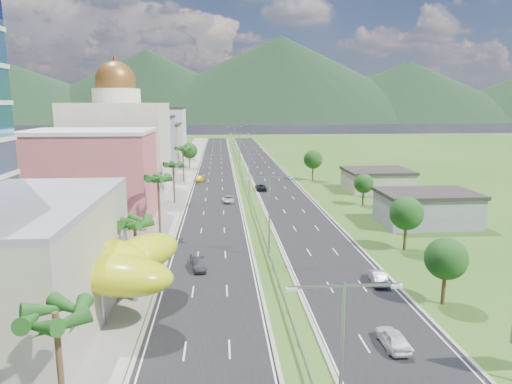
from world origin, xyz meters
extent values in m
plane|color=#2D5119|center=(0.00, 0.00, 0.00)|extent=(500.00, 500.00, 0.00)
cube|color=black|center=(-7.50, 90.00, 0.02)|extent=(11.00, 260.00, 0.04)
cube|color=black|center=(7.50, 90.00, 0.02)|extent=(11.00, 260.00, 0.04)
cube|color=gray|center=(-17.00, 90.00, 0.06)|extent=(7.00, 260.00, 0.12)
cube|color=gray|center=(0.00, 72.00, 0.62)|extent=(0.08, 216.00, 0.28)
cube|color=gray|center=(0.00, 174.00, 0.35)|extent=(0.10, 0.12, 0.70)
cylinder|color=gray|center=(0.00, -25.00, 5.50)|extent=(0.20, 0.20, 11.00)
cube|color=gray|center=(-1.44, -25.00, 10.80)|extent=(2.88, 0.12, 0.12)
cube|color=gray|center=(1.44, -25.00, 10.80)|extent=(2.88, 0.12, 0.12)
cube|color=silver|center=(-2.72, -25.00, 10.70)|extent=(0.60, 0.25, 0.18)
cube|color=silver|center=(2.72, -25.00, 10.70)|extent=(0.60, 0.25, 0.18)
cylinder|color=gray|center=(0.00, 10.00, 5.50)|extent=(0.20, 0.20, 11.00)
cube|color=gray|center=(-1.44, 10.00, 10.80)|extent=(2.88, 0.12, 0.12)
cube|color=gray|center=(1.44, 10.00, 10.80)|extent=(2.88, 0.12, 0.12)
cube|color=silver|center=(-2.72, 10.00, 10.70)|extent=(0.60, 0.25, 0.18)
cube|color=silver|center=(2.72, 10.00, 10.70)|extent=(0.60, 0.25, 0.18)
cylinder|color=gray|center=(0.00, 50.00, 5.50)|extent=(0.20, 0.20, 11.00)
cube|color=gray|center=(-1.44, 50.00, 10.80)|extent=(2.88, 0.12, 0.12)
cube|color=gray|center=(1.44, 50.00, 10.80)|extent=(2.88, 0.12, 0.12)
cube|color=silver|center=(-2.72, 50.00, 10.70)|extent=(0.60, 0.25, 0.18)
cube|color=silver|center=(2.72, 50.00, 10.70)|extent=(0.60, 0.25, 0.18)
cylinder|color=gray|center=(0.00, 95.00, 5.50)|extent=(0.20, 0.20, 11.00)
cube|color=gray|center=(-1.44, 95.00, 10.80)|extent=(2.88, 0.12, 0.12)
cube|color=gray|center=(1.44, 95.00, 10.80)|extent=(2.88, 0.12, 0.12)
cube|color=silver|center=(-2.72, 95.00, 10.70)|extent=(0.60, 0.25, 0.18)
cube|color=silver|center=(2.72, 95.00, 10.70)|extent=(0.60, 0.25, 0.18)
cylinder|color=gray|center=(0.00, 140.00, 5.50)|extent=(0.20, 0.20, 11.00)
cube|color=gray|center=(-1.44, 140.00, 10.80)|extent=(2.88, 0.12, 0.12)
cube|color=gray|center=(1.44, 140.00, 10.80)|extent=(2.88, 0.12, 0.12)
cube|color=silver|center=(-2.72, 140.00, 10.70)|extent=(0.60, 0.25, 0.18)
cube|color=silver|center=(2.72, 140.00, 10.70)|extent=(0.60, 0.25, 0.18)
cylinder|color=gray|center=(-24.00, -2.00, 2.00)|extent=(0.50, 0.50, 4.00)
cylinder|color=gray|center=(-17.00, -7.00, 2.00)|extent=(0.50, 0.50, 4.00)
cylinder|color=gray|center=(-21.00, -10.00, 2.00)|extent=(0.50, 0.50, 4.00)
cylinder|color=gray|center=(-15.00, -2.00, 2.00)|extent=(0.50, 0.50, 4.00)
cube|color=#C6515A|center=(-28.00, 32.00, 7.50)|extent=(20.00, 15.00, 15.00)
cube|color=beige|center=(-28.00, 55.00, 10.00)|extent=(20.00, 20.00, 20.00)
cylinder|color=beige|center=(-28.00, 55.00, 21.50)|extent=(10.00, 10.00, 3.00)
sphere|color=brown|center=(-28.00, 55.00, 24.50)|extent=(8.40, 8.40, 8.40)
cube|color=gray|center=(-27.00, 80.00, 8.00)|extent=(16.00, 15.00, 16.00)
cube|color=#A09884|center=(-27.00, 102.00, 6.50)|extent=(16.00, 15.00, 13.00)
cube|color=silver|center=(-27.00, 125.00, 9.00)|extent=(16.00, 15.00, 18.00)
cube|color=gray|center=(28.00, 25.00, 2.50)|extent=(15.00, 10.00, 5.00)
cube|color=#A09884|center=(30.00, 55.00, 2.20)|extent=(14.00, 12.00, 4.40)
cylinder|color=#47301C|center=(-15.50, -22.00, 4.25)|extent=(0.36, 0.36, 8.50)
cylinder|color=#47301C|center=(-15.50, 2.00, 3.75)|extent=(0.36, 0.36, 7.50)
cylinder|color=#47301C|center=(-15.50, 22.00, 4.50)|extent=(0.36, 0.36, 9.00)
cylinder|color=#47301C|center=(-15.50, 45.00, 4.00)|extent=(0.36, 0.36, 8.00)
cylinder|color=#47301C|center=(-15.50, 70.00, 4.40)|extent=(0.36, 0.36, 8.80)
cylinder|color=#47301C|center=(-15.50, 95.00, 2.45)|extent=(0.40, 0.40, 4.90)
sphere|color=#1D4B17|center=(-15.50, 95.00, 5.60)|extent=(4.90, 4.90, 4.90)
cylinder|color=#47301C|center=(16.00, -5.00, 2.10)|extent=(0.40, 0.40, 4.20)
sphere|color=#1D4B17|center=(16.00, -5.00, 4.80)|extent=(4.20, 4.20, 4.20)
cylinder|color=#47301C|center=(19.00, 12.00, 2.27)|extent=(0.40, 0.40, 4.55)
sphere|color=#1D4B17|center=(19.00, 12.00, 5.20)|extent=(4.55, 4.55, 4.55)
cylinder|color=#47301C|center=(22.00, 40.00, 1.92)|extent=(0.40, 0.40, 3.85)
sphere|color=#1D4B17|center=(22.00, 40.00, 4.40)|extent=(3.85, 3.85, 3.85)
cylinder|color=#47301C|center=(18.00, 70.00, 2.45)|extent=(0.40, 0.40, 4.90)
sphere|color=#1D4B17|center=(18.00, 70.00, 5.60)|extent=(4.90, 4.90, 4.90)
imported|color=black|center=(-8.99, 6.70, 0.72)|extent=(1.89, 4.24, 1.35)
imported|color=#B4B7BD|center=(-4.47, 44.82, 0.68)|extent=(2.22, 4.67, 1.29)
imported|color=gold|center=(-11.34, 70.78, 0.73)|extent=(2.62, 5.01, 1.38)
imported|color=silver|center=(7.85, -12.68, 0.79)|extent=(1.88, 4.46, 1.51)
imported|color=#A9ABB1|center=(11.29, 0.85, 0.76)|extent=(2.05, 4.53, 1.44)
imported|color=black|center=(3.20, 57.48, 0.74)|extent=(2.42, 5.10, 1.41)
imported|color=black|center=(-10.11, 9.90, 0.67)|extent=(0.61, 1.96, 1.25)
camera|label=1|loc=(-6.23, -46.40, 19.92)|focal=32.00mm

